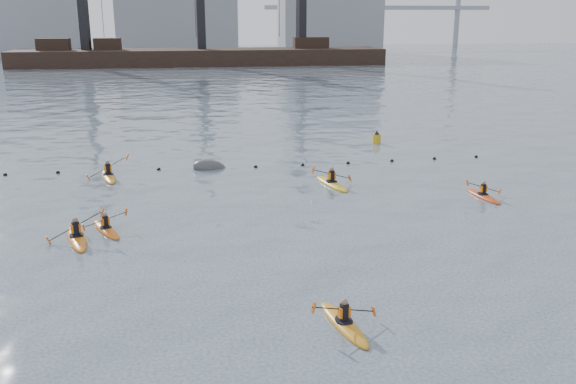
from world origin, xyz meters
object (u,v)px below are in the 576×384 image
(nav_buoy, at_px, (377,139))
(kayaker_1, at_px, (344,323))
(kayaker_2, at_px, (106,229))
(kayaker_0, at_px, (77,237))
(mooring_buoy, at_px, (210,168))
(kayaker_4, at_px, (483,195))
(kayaker_3, at_px, (332,183))
(kayaker_5, at_px, (109,176))

(nav_buoy, bearing_deg, kayaker_1, -109.17)
(kayaker_1, height_order, nav_buoy, nav_buoy)
(kayaker_1, height_order, kayaker_2, kayaker_1)
(kayaker_0, height_order, mooring_buoy, kayaker_0)
(kayaker_0, distance_m, kayaker_2, 1.45)
(kayaker_4, bearing_deg, kayaker_2, 0.96)
(kayaker_2, distance_m, kayaker_3, 13.02)
(kayaker_5, bearing_deg, kayaker_0, -103.14)
(kayaker_0, distance_m, kayaker_5, 10.60)
(kayaker_3, xyz_separation_m, kayaker_5, (-12.61, 3.73, 0.00))
(nav_buoy, bearing_deg, kayaker_3, -118.75)
(kayaker_2, xyz_separation_m, kayaker_4, (18.89, 2.26, 0.00))
(kayaker_0, height_order, kayaker_4, kayaker_0)
(kayaker_0, relative_size, kayaker_5, 0.97)
(kayaker_4, bearing_deg, kayaker_5, -26.20)
(kayaker_0, bearing_deg, kayaker_5, 74.06)
(kayaker_0, bearing_deg, kayaker_1, -59.87)
(kayaker_0, relative_size, kayaker_2, 1.20)
(kayaker_4, relative_size, mooring_buoy, 1.46)
(kayaker_4, distance_m, kayaker_5, 21.23)
(kayaker_3, bearing_deg, kayaker_1, -115.07)
(kayaker_1, xyz_separation_m, kayaker_5, (-9.26, 19.72, 0.01))
(kayaker_0, relative_size, kayaker_1, 1.11)
(kayaker_1, bearing_deg, nav_buoy, 59.86)
(kayaker_0, bearing_deg, kayaker_4, -6.36)
(kayaker_5, height_order, nav_buoy, kayaker_5)
(kayaker_0, height_order, kayaker_5, kayaker_5)
(kayaker_2, bearing_deg, kayaker_3, 2.27)
(kayaker_2, relative_size, kayaker_3, 0.81)
(kayaker_0, distance_m, kayaker_1, 13.05)
(mooring_buoy, bearing_deg, nav_buoy, 24.87)
(kayaker_2, bearing_deg, nav_buoy, 19.06)
(kayaker_4, bearing_deg, nav_buoy, -90.89)
(kayaker_0, xyz_separation_m, kayaker_2, (1.09, 0.96, -0.02))
(kayaker_2, distance_m, mooring_buoy, 12.08)
(kayaker_3, bearing_deg, mooring_buoy, 129.19)
(kayaker_4, relative_size, nav_buoy, 2.75)
(kayaker_2, xyz_separation_m, kayaker_5, (-1.01, 9.64, 0.02))
(kayaker_5, xyz_separation_m, nav_buoy, (18.63, 7.24, 0.23))
(kayaker_0, bearing_deg, kayaker_2, 26.07)
(kayaker_0, relative_size, nav_buoy, 3.16)
(kayaker_4, relative_size, kayaker_5, 0.84)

